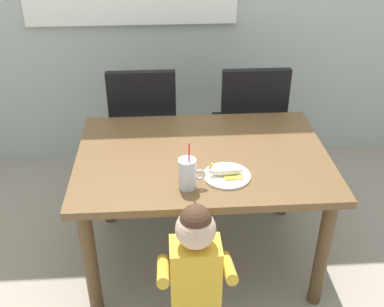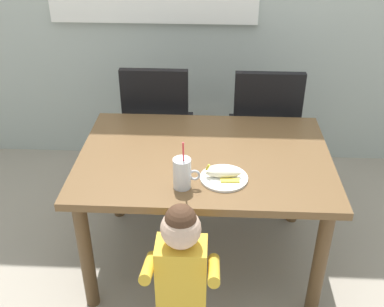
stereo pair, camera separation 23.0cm
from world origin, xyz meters
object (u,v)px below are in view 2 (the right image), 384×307
dining_table (204,170)px  snack_plate (224,178)px  dining_chair_right (264,126)px  peeled_banana (224,174)px  toddler_standing (181,265)px  dining_chair_left (158,123)px  milk_cup (182,175)px

dining_table → snack_plate: (0.10, -0.22, 0.10)m
dining_table → dining_chair_right: (0.37, 0.66, -0.08)m
dining_chair_right → peeled_banana: size_ratio=5.56×
toddler_standing → peeled_banana: size_ratio=4.85×
dining_chair_right → dining_chair_left: bearing=-1.2°
toddler_standing → snack_plate: bearing=65.2°
dining_table → snack_plate: 0.26m
toddler_standing → dining_table: bearing=82.4°
dining_chair_right → snack_plate: bearing=72.7°
peeled_banana → milk_cup: bearing=-158.9°
dining_chair_left → snack_plate: dining_chair_left is taller
dining_table → peeled_banana: peeled_banana is taller
dining_table → milk_cup: 0.35m
snack_plate → dining_chair_left: bearing=115.3°
snack_plate → peeled_banana: bearing=162.7°
milk_cup → peeled_banana: (0.19, 0.07, -0.04)m
dining_table → milk_cup: bearing=-107.9°
peeled_banana → snack_plate: bearing=-17.3°
snack_plate → milk_cup: bearing=-159.1°
dining_table → milk_cup: milk_cup is taller
dining_chair_left → peeled_banana: 1.02m
peeled_banana → dining_table: bearing=113.7°
dining_chair_left → snack_plate: bearing=115.3°
dining_chair_right → milk_cup: milk_cup is taller
dining_chair_left → snack_plate: 1.01m
dining_table → dining_chair_left: bearing=115.8°
toddler_standing → dining_chair_right: bearing=70.3°
dining_chair_right → snack_plate: dining_chair_right is taller
dining_chair_left → milk_cup: (0.23, -0.98, 0.24)m
dining_table → peeled_banana: bearing=-66.3°
dining_chair_right → toddler_standing: 1.35m
dining_chair_left → toddler_standing: dining_chair_left is taller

